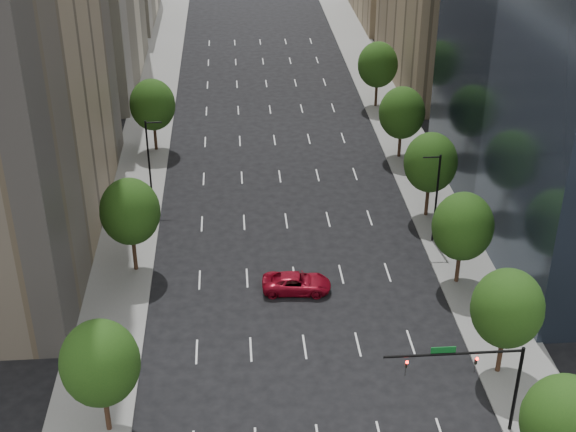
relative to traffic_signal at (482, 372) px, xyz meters
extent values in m
cube|color=slate|center=(-26.03, 30.00, -5.10)|extent=(6.00, 200.00, 0.15)
cube|color=slate|center=(4.97, 30.00, -5.10)|extent=(6.00, 200.00, 0.15)
ellipsoid|color=#14360E|center=(3.47, -5.00, 0.23)|extent=(5.20, 5.20, 5.98)
cylinder|color=#382316|center=(3.47, 6.00, -3.17)|extent=(0.36, 0.36, 4.00)
ellipsoid|color=#14360E|center=(3.47, 6.00, 0.59)|extent=(5.20, 5.20, 5.98)
cylinder|color=#382316|center=(3.47, 18.00, -3.22)|extent=(0.36, 0.36, 3.90)
ellipsoid|color=#14360E|center=(3.47, 18.00, 0.44)|extent=(5.20, 5.20, 5.98)
cylinder|color=#382316|center=(3.47, 30.00, -3.12)|extent=(0.36, 0.36, 4.10)
ellipsoid|color=#14360E|center=(3.47, 30.00, 0.73)|extent=(5.20, 5.20, 5.98)
cylinder|color=#382316|center=(3.47, 44.00, -3.27)|extent=(0.36, 0.36, 3.80)
ellipsoid|color=#14360E|center=(3.47, 44.00, 0.30)|extent=(5.20, 5.20, 5.98)
cylinder|color=#382316|center=(3.47, 60.00, -3.17)|extent=(0.36, 0.36, 4.00)
ellipsoid|color=#14360E|center=(3.47, 60.00, 0.59)|extent=(5.20, 5.20, 5.98)
cylinder|color=#382316|center=(-24.53, 2.00, -3.17)|extent=(0.36, 0.36, 4.00)
ellipsoid|color=#14360E|center=(-24.53, 2.00, 0.59)|extent=(5.20, 5.20, 5.98)
cylinder|color=#382316|center=(-24.53, 22.00, -3.10)|extent=(0.36, 0.36, 4.15)
ellipsoid|color=#14360E|center=(-24.53, 22.00, 0.80)|extent=(5.20, 5.20, 5.98)
cylinder|color=#382316|center=(-24.53, 48.00, -3.20)|extent=(0.36, 0.36, 3.95)
ellipsoid|color=#14360E|center=(-24.53, 48.00, 0.52)|extent=(5.20, 5.20, 5.98)
cylinder|color=black|center=(2.97, 25.00, -0.67)|extent=(0.20, 0.20, 9.00)
cylinder|color=black|center=(2.17, 25.00, 3.63)|extent=(1.60, 0.14, 0.14)
cylinder|color=black|center=(-24.03, 35.00, -0.67)|extent=(0.20, 0.20, 9.00)
cylinder|color=black|center=(-23.23, 35.00, 3.63)|extent=(1.60, 0.14, 0.14)
cylinder|color=black|center=(2.47, 0.00, -1.67)|extent=(0.24, 0.24, 7.00)
cylinder|color=black|center=(-2.03, 0.00, 1.63)|extent=(9.00, 0.18, 0.18)
imported|color=black|center=(-0.53, 0.00, 1.08)|extent=(0.18, 0.22, 1.10)
imported|color=black|center=(-5.03, 0.00, 1.08)|extent=(0.18, 0.22, 1.10)
sphere|color=#FF0C07|center=(-0.53, -0.18, 1.28)|extent=(0.20, 0.20, 0.20)
sphere|color=#FF0C07|center=(-5.03, -0.18, 1.28)|extent=(0.20, 0.20, 0.20)
cube|color=#0C591E|center=(-2.73, 0.00, 1.98)|extent=(1.60, 0.06, 0.45)
imported|color=maroon|center=(-10.52, 17.70, -4.36)|extent=(6.06, 3.15, 1.63)
camera|label=1|loc=(-15.46, -39.64, 34.04)|focal=50.48mm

